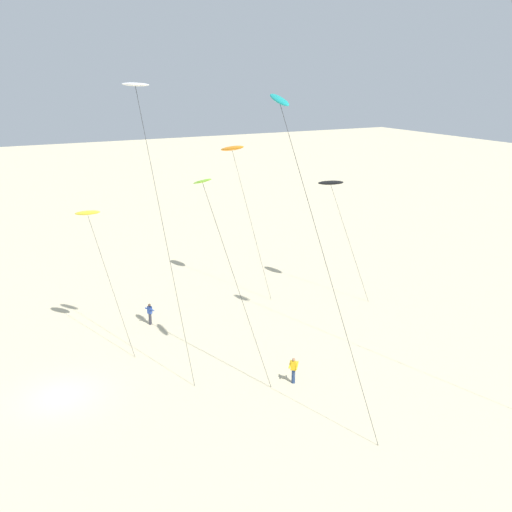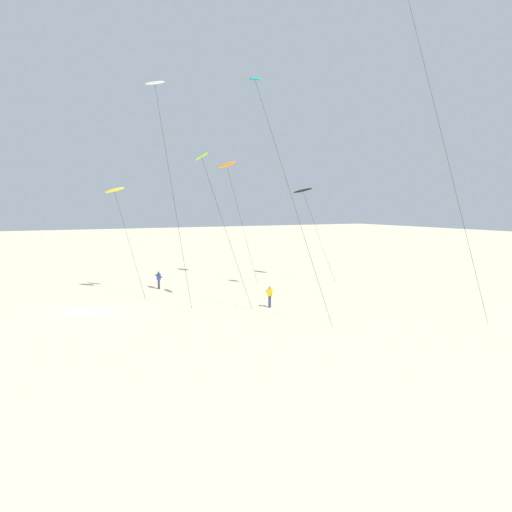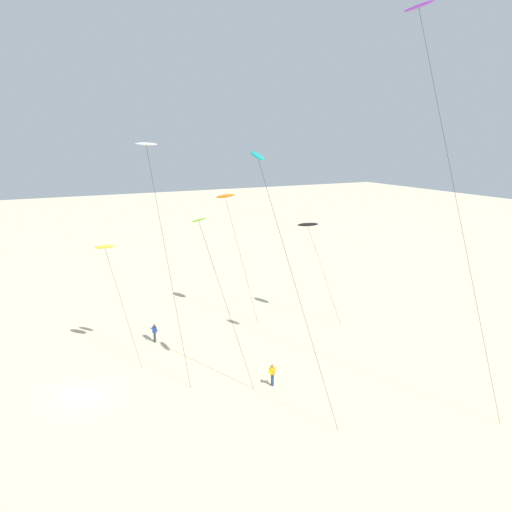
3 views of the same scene
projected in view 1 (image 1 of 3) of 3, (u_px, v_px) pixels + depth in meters
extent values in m
plane|color=beige|center=(62.00, 396.00, 33.58)|extent=(260.00, 260.00, 0.00)
ellipsoid|color=black|center=(331.00, 183.00, 47.34)|extent=(2.88, 1.46, 0.80)
cylinder|color=#262626|center=(349.00, 243.00, 47.41)|extent=(4.02, 1.49, 9.28)
ellipsoid|color=white|center=(135.00, 84.00, 32.00)|extent=(1.97, 1.48, 0.26)
cylinder|color=#262626|center=(166.00, 242.00, 33.34)|extent=(3.89, 1.44, 17.32)
ellipsoid|color=#8CD833|center=(202.00, 181.00, 34.56)|extent=(2.06, 0.85, 0.76)
cylinder|color=#262626|center=(237.00, 285.00, 34.56)|extent=(5.29, 1.96, 11.73)
ellipsoid|color=yellow|center=(87.00, 213.00, 38.14)|extent=(2.37, 1.84, 0.66)
cylinder|color=#262626|center=(111.00, 286.00, 38.17)|extent=(4.05, 1.50, 9.06)
ellipsoid|color=orange|center=(232.00, 148.00, 47.01)|extent=(2.98, 1.57, 0.90)
cylinder|color=#262626|center=(252.00, 225.00, 47.47)|extent=(4.11, 1.53, 11.99)
ellipsoid|color=teal|center=(279.00, 100.00, 28.42)|extent=(1.98, 0.59, 0.77)
cylinder|color=#262626|center=(329.00, 276.00, 28.78)|extent=(6.43, 2.38, 16.65)
cylinder|color=navy|center=(293.00, 376.00, 34.88)|extent=(0.22, 0.22, 0.88)
cube|color=gold|center=(294.00, 366.00, 34.66)|extent=(0.38, 0.38, 0.58)
sphere|color=#9E7051|center=(294.00, 360.00, 34.54)|extent=(0.20, 0.20, 0.20)
cylinder|color=gold|center=(297.00, 365.00, 34.59)|extent=(0.43, 0.41, 0.39)
cylinder|color=gold|center=(290.00, 364.00, 34.71)|extent=(0.43, 0.41, 0.39)
cylinder|color=#33333D|center=(150.00, 319.00, 43.02)|extent=(0.22, 0.22, 0.88)
cube|color=#2D4CA5|center=(150.00, 310.00, 42.80)|extent=(0.39, 0.36, 0.58)
sphere|color=#9E7051|center=(149.00, 305.00, 42.68)|extent=(0.20, 0.20, 0.20)
cylinder|color=#2D4CA5|center=(147.00, 309.00, 42.88)|extent=(0.37, 0.46, 0.39)
cylinder|color=#2D4CA5|center=(152.00, 310.00, 42.69)|extent=(0.37, 0.46, 0.39)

